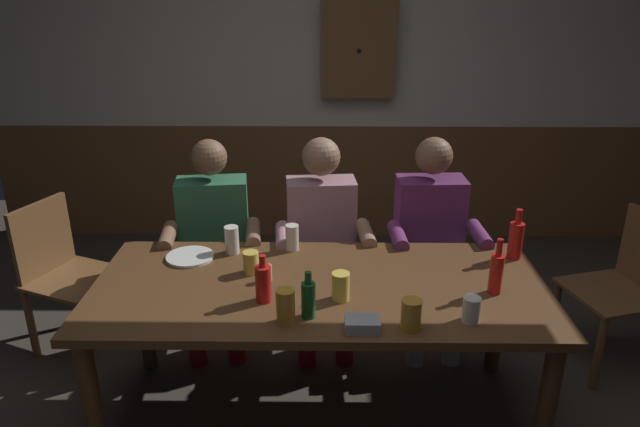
# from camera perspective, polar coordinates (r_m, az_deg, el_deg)

# --- Properties ---
(back_wall_upper) EXTENTS (5.33, 0.12, 1.37)m
(back_wall_upper) POSITION_cam_1_polar(r_m,az_deg,el_deg) (4.65, 0.31, 16.86)
(back_wall_upper) COLOR silver
(back_wall_wainscot) EXTENTS (5.33, 0.12, 0.95)m
(back_wall_wainscot) POSITION_cam_1_polar(r_m,az_deg,el_deg) (4.89, 0.28, 3.23)
(back_wall_wainscot) COLOR brown
(back_wall_wainscot) RESTS_ON ground_plane
(dining_table) EXTENTS (2.08, 0.92, 0.74)m
(dining_table) POSITION_cam_1_polar(r_m,az_deg,el_deg) (2.75, -0.05, -8.53)
(dining_table) COLOR brown
(dining_table) RESTS_ON ground_plane
(person_0) EXTENTS (0.57, 0.53, 1.22)m
(person_0) POSITION_cam_1_polar(r_m,az_deg,el_deg) (3.41, -10.30, -2.19)
(person_0) COLOR #33724C
(person_0) RESTS_ON ground_plane
(person_1) EXTENTS (0.55, 0.52, 1.23)m
(person_1) POSITION_cam_1_polar(r_m,az_deg,el_deg) (3.35, 0.21, -2.14)
(person_1) COLOR #B78493
(person_1) RESTS_ON ground_plane
(person_2) EXTENTS (0.53, 0.52, 1.23)m
(person_2) POSITION_cam_1_polar(r_m,az_deg,el_deg) (3.40, 10.72, -2.12)
(person_2) COLOR #6B2D66
(person_2) RESTS_ON ground_plane
(chair_empty_near_right) EXTENTS (0.57, 0.57, 0.88)m
(chair_empty_near_right) POSITION_cam_1_polar(r_m,az_deg,el_deg) (3.68, -23.64, -5.24)
(chair_empty_near_right) COLOR brown
(chair_empty_near_right) RESTS_ON ground_plane
(chair_empty_near_left) EXTENTS (0.54, 0.54, 0.88)m
(chair_empty_near_left) POSITION_cam_1_polar(r_m,az_deg,el_deg) (3.63, 27.52, -6.31)
(chair_empty_near_left) COLOR brown
(chair_empty_near_left) RESTS_ON ground_plane
(table_candle) EXTENTS (0.04, 0.04, 0.08)m
(table_candle) POSITION_cam_1_polar(r_m,az_deg,el_deg) (2.73, -5.07, -5.77)
(table_candle) COLOR #F9E08C
(table_candle) RESTS_ON dining_table
(condiment_caddy) EXTENTS (0.14, 0.10, 0.05)m
(condiment_caddy) POSITION_cam_1_polar(r_m,az_deg,el_deg) (2.38, 4.13, -10.67)
(condiment_caddy) COLOR #B2B7BC
(condiment_caddy) RESTS_ON dining_table
(plate_0) EXTENTS (0.24, 0.24, 0.01)m
(plate_0) POSITION_cam_1_polar(r_m,az_deg,el_deg) (3.01, -12.51, -4.13)
(plate_0) COLOR white
(plate_0) RESTS_ON dining_table
(bottle_0) EXTENTS (0.06, 0.06, 0.26)m
(bottle_0) POSITION_cam_1_polar(r_m,az_deg,el_deg) (2.70, 16.75, -5.50)
(bottle_0) COLOR red
(bottle_0) RESTS_ON dining_table
(bottle_1) EXTENTS (0.07, 0.07, 0.26)m
(bottle_1) POSITION_cam_1_polar(r_m,az_deg,el_deg) (3.06, 18.48, -2.37)
(bottle_1) COLOR red
(bottle_1) RESTS_ON dining_table
(bottle_2) EXTENTS (0.07, 0.07, 0.22)m
(bottle_2) POSITION_cam_1_polar(r_m,az_deg,el_deg) (2.55, -5.52, -6.70)
(bottle_2) COLOR red
(bottle_2) RESTS_ON dining_table
(bottle_3) EXTENTS (0.06, 0.06, 0.21)m
(bottle_3) POSITION_cam_1_polar(r_m,az_deg,el_deg) (2.42, -1.14, -8.27)
(bottle_3) COLOR #195923
(bottle_3) RESTS_ON dining_table
(pint_glass_0) EXTENTS (0.08, 0.08, 0.11)m
(pint_glass_0) POSITION_cam_1_polar(r_m,az_deg,el_deg) (2.80, -6.72, -4.74)
(pint_glass_0) COLOR #E5C64C
(pint_glass_0) RESTS_ON dining_table
(pint_glass_1) EXTENTS (0.07, 0.07, 0.11)m
(pint_glass_1) POSITION_cam_1_polar(r_m,az_deg,el_deg) (2.49, 14.48, -9.02)
(pint_glass_1) COLOR white
(pint_glass_1) RESTS_ON dining_table
(pint_glass_2) EXTENTS (0.08, 0.08, 0.13)m
(pint_glass_2) POSITION_cam_1_polar(r_m,az_deg,el_deg) (2.38, 8.84, -9.67)
(pint_glass_2) COLOR gold
(pint_glass_2) RESTS_ON dining_table
(pint_glass_3) EXTENTS (0.07, 0.07, 0.14)m
(pint_glass_3) POSITION_cam_1_polar(r_m,az_deg,el_deg) (3.00, -8.56, -2.55)
(pint_glass_3) COLOR white
(pint_glass_3) RESTS_ON dining_table
(pint_glass_4) EXTENTS (0.08, 0.08, 0.13)m
(pint_glass_4) POSITION_cam_1_polar(r_m,az_deg,el_deg) (2.56, 2.02, -7.08)
(pint_glass_4) COLOR #E5C64C
(pint_glass_4) RESTS_ON dining_table
(pint_glass_5) EXTENTS (0.08, 0.08, 0.15)m
(pint_glass_5) POSITION_cam_1_polar(r_m,az_deg,el_deg) (2.40, -3.37, -9.00)
(pint_glass_5) COLOR gold
(pint_glass_5) RESTS_ON dining_table
(pint_glass_6) EXTENTS (0.07, 0.07, 0.14)m
(pint_glass_6) POSITION_cam_1_polar(r_m,az_deg,el_deg) (3.01, -2.72, -2.34)
(pint_glass_6) COLOR white
(pint_glass_6) RESTS_ON dining_table
(wall_dart_cabinet) EXTENTS (0.56, 0.15, 0.70)m
(wall_dart_cabinet) POSITION_cam_1_polar(r_m,az_deg,el_deg) (4.54, 3.75, 15.62)
(wall_dart_cabinet) COLOR brown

